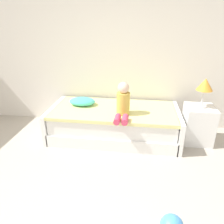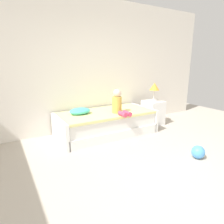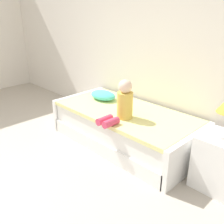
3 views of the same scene
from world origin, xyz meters
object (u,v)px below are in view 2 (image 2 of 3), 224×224
(bed, at_px, (106,123))
(table_lamp, at_px, (154,87))
(nightstand, at_px, (153,113))
(pillow, at_px, (80,111))
(child_figure, at_px, (118,104))
(toy_ball, at_px, (198,152))

(bed, distance_m, table_lamp, 1.52)
(nightstand, xyz_separation_m, pillow, (-1.91, 0.09, 0.26))
(table_lamp, height_order, child_figure, table_lamp)
(child_figure, bearing_deg, pillow, 155.42)
(nightstand, distance_m, child_figure, 1.28)
(child_figure, relative_size, toy_ball, 2.36)
(child_figure, relative_size, pillow, 1.16)
(child_figure, distance_m, pillow, 0.80)
(pillow, height_order, toy_ball, pillow)
(bed, relative_size, pillow, 4.80)
(bed, distance_m, toy_ball, 1.92)
(bed, relative_size, nightstand, 3.52)
(bed, height_order, nightstand, nightstand)
(table_lamp, relative_size, toy_ball, 2.08)
(table_lamp, bearing_deg, nightstand, 180.00)
(table_lamp, bearing_deg, bed, -179.56)
(bed, relative_size, toy_ball, 9.74)
(child_figure, bearing_deg, toy_ball, -68.90)
(nightstand, bearing_deg, toy_ball, -108.68)
(child_figure, xyz_separation_m, toy_ball, (0.59, -1.53, -0.60))
(pillow, relative_size, toy_ball, 2.03)
(bed, distance_m, nightstand, 1.35)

